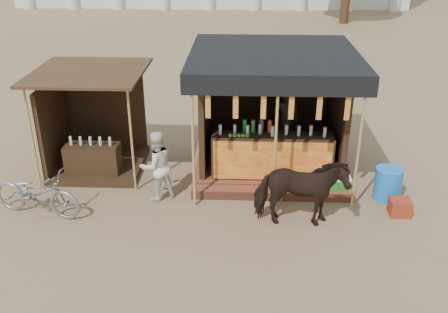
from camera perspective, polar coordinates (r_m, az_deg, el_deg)
ground at (r=9.02m, az=-0.42°, el=-10.73°), size 120.00×120.00×0.00m
main_stall at (r=11.49m, az=5.46°, el=3.33°), size 3.60×3.61×2.78m
secondary_stall at (r=11.96m, az=-15.03°, el=2.55°), size 2.40×2.40×2.38m
cow at (r=9.44m, az=8.66°, el=-4.08°), size 1.71×0.79×1.44m
motorbike at (r=10.47m, az=-20.67°, el=-3.87°), size 1.96×1.06×0.98m
bystander at (r=10.34m, az=-7.69°, el=-1.06°), size 0.92×0.87×1.51m
blue_barrel at (r=10.96m, az=18.21°, el=-2.98°), size 0.72×0.72×0.69m
red_crate at (r=10.55m, az=19.43°, el=-5.48°), size 0.40×0.38×0.32m
cooler at (r=10.88m, az=12.39°, el=-3.13°), size 0.68×0.49×0.46m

